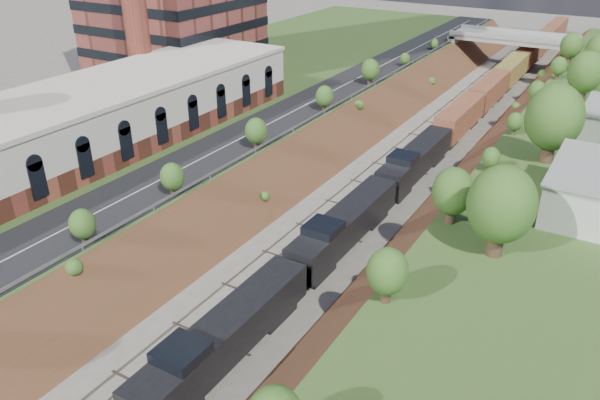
{
  "coord_description": "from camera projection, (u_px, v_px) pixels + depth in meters",
  "views": [
    {
      "loc": [
        24.08,
        -1.91,
        29.71
      ],
      "look_at": [
        -0.12,
        38.68,
        6.0
      ],
      "focal_mm": 35.0,
      "sensor_mm": 36.0,
      "label": 1
    }
  ],
  "objects": [
    {
      "name": "embankment_right",
      "position": [
        479.0,
        197.0,
        66.83
      ],
      "size": [
        10.0,
        180.0,
        10.0
      ],
      "primitive_type": "cube",
      "rotation": [
        0.0,
        0.79,
        0.0
      ],
      "color": "brown",
      "rests_on": "ground"
    },
    {
      "name": "rail_left_track",
      "position": [
        370.0,
        172.0,
        73.02
      ],
      "size": [
        1.58,
        180.0,
        0.18
      ],
      "primitive_type": "cube",
      "color": "gray",
      "rests_on": "ground"
    },
    {
      "name": "tree_right_large",
      "position": [
        501.0,
        205.0,
        44.52
      ],
      "size": [
        5.25,
        5.25,
        7.61
      ],
      "color": "#473323",
      "rests_on": "platform_right"
    },
    {
      "name": "platform_left",
      "position": [
        182.0,
        114.0,
        85.85
      ],
      "size": [
        44.0,
        180.0,
        5.0
      ],
      "primitive_type": "cube",
      "color": "#3E5C26",
      "rests_on": "ground"
    },
    {
      "name": "guardrail",
      "position": [
        309.0,
        119.0,
        74.45
      ],
      "size": [
        0.1,
        171.0,
        0.7
      ],
      "color": "#99999E",
      "rests_on": "platform_left"
    },
    {
      "name": "rail_right_track",
      "position": [
        409.0,
        181.0,
        70.64
      ],
      "size": [
        1.58,
        180.0,
        0.18
      ],
      "primitive_type": "cube",
      "color": "gray",
      "rests_on": "ground"
    },
    {
      "name": "tree_left_crest",
      "position": [
        37.0,
        248.0,
        43.4
      ],
      "size": [
        2.45,
        2.45,
        3.55
      ],
      "color": "#473323",
      "rests_on": "platform_left"
    },
    {
      "name": "freight_train",
      "position": [
        487.0,
        93.0,
        95.52
      ],
      "size": [
        2.99,
        152.74,
        4.55
      ],
      "color": "black",
      "rests_on": "ground"
    },
    {
      "name": "embankment_left",
      "position": [
        312.0,
        159.0,
        76.9
      ],
      "size": [
        10.0,
        180.0,
        10.0
      ],
      "primitive_type": "cube",
      "rotation": [
        0.0,
        0.79,
        0.0
      ],
      "color": "brown",
      "rests_on": "ground"
    },
    {
      "name": "overpass",
      "position": [
        513.0,
        45.0,
        117.26
      ],
      "size": [
        24.5,
        8.3,
        7.4
      ],
      "color": "gray",
      "rests_on": "ground"
    },
    {
      "name": "commercial_building",
      "position": [
        78.0,
        124.0,
        63.98
      ],
      "size": [
        14.3,
        62.3,
        7.0
      ],
      "color": "brown",
      "rests_on": "platform_left"
    },
    {
      "name": "road",
      "position": [
        283.0,
        117.0,
        76.7
      ],
      "size": [
        8.0,
        180.0,
        0.1
      ],
      "primitive_type": "cube",
      "color": "black",
      "rests_on": "platform_left"
    }
  ]
}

